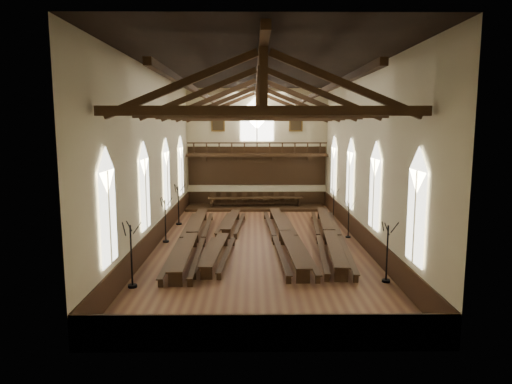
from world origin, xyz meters
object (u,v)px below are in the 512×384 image
refectory_row_c (285,234)px  refectory_row_d (330,233)px  refectory_row_a (192,236)px  refectory_row_b (225,234)px  candelabrum_left_mid (166,229)px  candelabrum_right_near (387,264)px  high_table (256,199)px  candelabrum_left_near (132,268)px  candelabrum_right_far (334,211)px  candelabrum_right_mid (348,226)px  candelabrum_left_far (179,212)px  dais (256,207)px

refectory_row_c → refectory_row_d: size_ratio=1.00×
refectory_row_a → refectory_row_b: size_ratio=1.05×
candelabrum_left_mid → candelabrum_right_near: size_ratio=0.99×
refectory_row_b → high_table: (1.90, 11.13, 0.32)m
candelabrum_left_near → candelabrum_right_far: size_ratio=1.23×
candelabrum_right_mid → refectory_row_c: bearing=-162.3°
candelabrum_left_far → refectory_row_c: bearing=-35.7°
high_table → candelabrum_right_mid: candelabrum_right_mid is taller
refectory_row_c → candelabrum_left_mid: candelabrum_left_mid is taller
refectory_row_a → candelabrum_right_near: size_ratio=5.34×
dais → candelabrum_left_near: 19.49m
dais → candelabrum_right_mid: size_ratio=4.93×
candelabrum_left_mid → candelabrum_left_far: bearing=90.0°
high_table → candelabrum_right_near: 18.99m
refectory_row_c → candelabrum_right_near: (4.02, -6.82, 0.26)m
refectory_row_c → candelabrum_left_far: size_ratio=5.16×
candelabrum_right_far → candelabrum_left_far: bearing=-172.7°
refectory_row_c → candelabrum_right_mid: size_ratio=6.37×
candelabrum_left_near → candelabrum_right_near: candelabrum_left_near is taller
refectory_row_d → candelabrum_right_mid: bearing=40.7°
refectory_row_d → candelabrum_left_mid: (-9.75, 0.10, 0.26)m
refectory_row_b → candelabrum_left_mid: (-3.52, 0.06, 0.32)m
refectory_row_d → candelabrum_right_far: size_ratio=6.23×
candelabrum_right_near → high_table: bearing=107.4°
refectory_row_d → candelabrum_left_far: (-9.75, 4.96, 0.31)m
candelabrum_right_near → candelabrum_right_mid: 8.11m
candelabrum_left_mid → candelabrum_right_mid: (11.10, 1.07, -0.12)m
refectory_row_b → refectory_row_d: (6.23, -0.04, 0.06)m
refectory_row_d → refectory_row_c: bearing=-177.3°
dais → high_table: 0.72m
candelabrum_right_near → candelabrum_left_mid: bearing=147.6°
refectory_row_b → refectory_row_c: bearing=-2.6°
candelabrum_right_mid → refectory_row_d: bearing=-139.3°
candelabrum_left_near → candelabrum_right_mid: (11.10, 8.69, -0.18)m
refectory_row_b → candelabrum_left_mid: bearing=179.1°
refectory_row_b → candelabrum_right_mid: 7.67m
refectory_row_b → candelabrum_right_far: (7.58, 6.35, 0.21)m
refectory_row_a → refectory_row_d: refectory_row_d is taller
refectory_row_d → candelabrum_right_far: (1.35, 6.38, 0.16)m
candelabrum_left_far → candelabrum_right_far: size_ratio=1.21×
refectory_row_a → candelabrum_right_near: (9.45, -6.40, 0.27)m
candelabrum_left_near → candelabrum_right_near: 11.12m
refectory_row_c → candelabrum_left_near: size_ratio=5.09×
refectory_row_b → candelabrum_left_far: size_ratio=4.87×
dais → candelabrum_left_far: size_ratio=3.99×
refectory_row_c → candelabrum_right_far: 7.65m
dais → candelabrum_left_mid: candelabrum_left_mid is taller
candelabrum_right_near → candelabrum_right_mid: (-0.00, 8.11, -0.13)m
refectory_row_d → candelabrum_left_mid: candelabrum_left_mid is taller
refectory_row_b → candelabrum_right_far: candelabrum_right_far is taller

